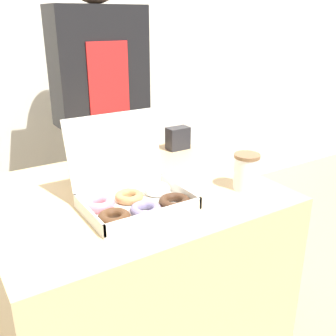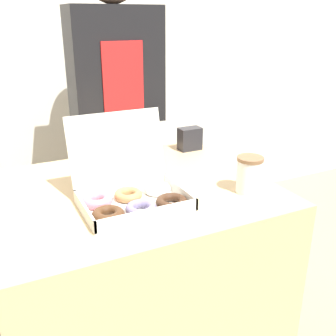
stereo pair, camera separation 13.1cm
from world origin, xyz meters
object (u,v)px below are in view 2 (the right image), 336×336
(donut_box, at_px, (131,193))
(person_customer, at_px, (117,109))
(coffee_cup, at_px, (249,175))
(napkin_holder, at_px, (190,139))

(donut_box, xyz_separation_m, person_customer, (0.22, 0.74, 0.11))
(coffee_cup, bearing_deg, donut_box, 167.92)
(coffee_cup, bearing_deg, napkin_holder, 85.00)
(coffee_cup, bearing_deg, person_customer, 102.93)
(donut_box, xyz_separation_m, coffee_cup, (0.41, -0.09, 0.02))
(donut_box, bearing_deg, person_customer, 73.69)
(donut_box, bearing_deg, napkin_holder, 42.83)
(donut_box, distance_m, person_customer, 0.78)
(donut_box, xyz_separation_m, napkin_holder, (0.45, 0.42, 0.01))
(donut_box, distance_m, napkin_holder, 0.61)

